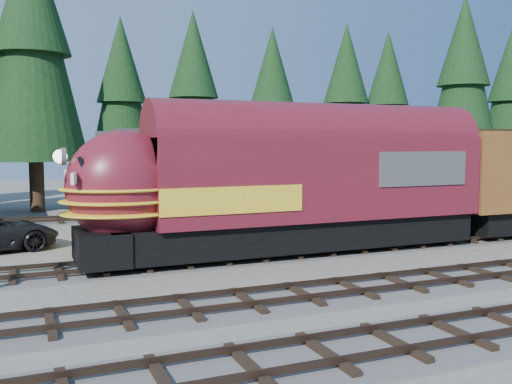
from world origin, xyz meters
name	(u,v)px	position (x,y,z in m)	size (l,w,h in m)	color
ground	(337,277)	(0.00, 0.00, 0.00)	(120.00, 120.00, 0.00)	#6B665B
track_siding	(473,239)	(10.00, 4.00, 0.06)	(68.00, 3.20, 0.33)	#4C4947
track_spur	(23,224)	(-10.00, 18.00, 0.06)	(32.00, 3.20, 0.33)	#4C4947
depot	(232,176)	(0.00, 10.50, 2.96)	(12.80, 7.00, 5.30)	gold
conifer_backdrop	(220,69)	(3.91, 23.38, 10.12)	(77.58, 21.19, 17.39)	black
locomotive	(279,189)	(-0.41, 4.00, 2.78)	(17.71, 3.52, 4.81)	black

